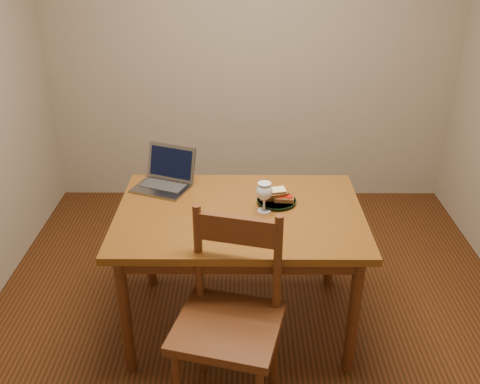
{
  "coord_description": "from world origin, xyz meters",
  "views": [
    {
      "loc": [
        -0.06,
        -2.52,
        2.11
      ],
      "look_at": [
        -0.07,
        0.04,
        0.8
      ],
      "focal_mm": 40.0,
      "sensor_mm": 36.0,
      "label": 1
    }
  ],
  "objects_px": {
    "table": "(240,225)",
    "laptop": "(166,176)",
    "chair": "(229,312)",
    "plate": "(276,201)",
    "milk_glass": "(264,197)"
  },
  "relations": [
    {
      "from": "milk_glass",
      "to": "laptop",
      "type": "relative_size",
      "value": 0.44
    },
    {
      "from": "plate",
      "to": "milk_glass",
      "type": "height_order",
      "value": "milk_glass"
    },
    {
      "from": "chair",
      "to": "laptop",
      "type": "distance_m",
      "value": 1.0
    },
    {
      "from": "table",
      "to": "chair",
      "type": "xyz_separation_m",
      "value": [
        -0.04,
        -0.57,
        -0.12
      ]
    },
    {
      "from": "table",
      "to": "chair",
      "type": "relative_size",
      "value": 2.34
    },
    {
      "from": "chair",
      "to": "laptop",
      "type": "xyz_separation_m",
      "value": [
        -0.38,
        0.88,
        0.26
      ]
    },
    {
      "from": "plate",
      "to": "chair",
      "type": "bearing_deg",
      "value": -110.02
    },
    {
      "from": "table",
      "to": "milk_glass",
      "type": "bearing_deg",
      "value": -0.24
    },
    {
      "from": "table",
      "to": "laptop",
      "type": "height_order",
      "value": "laptop"
    },
    {
      "from": "chair",
      "to": "plate",
      "type": "distance_m",
      "value": 0.74
    },
    {
      "from": "table",
      "to": "laptop",
      "type": "xyz_separation_m",
      "value": [
        -0.43,
        0.31,
        0.14
      ]
    },
    {
      "from": "plate",
      "to": "table",
      "type": "bearing_deg",
      "value": -154.39
    },
    {
      "from": "chair",
      "to": "laptop",
      "type": "height_order",
      "value": "laptop"
    },
    {
      "from": "plate",
      "to": "laptop",
      "type": "distance_m",
      "value": 0.66
    },
    {
      "from": "table",
      "to": "laptop",
      "type": "distance_m",
      "value": 0.55
    }
  ]
}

